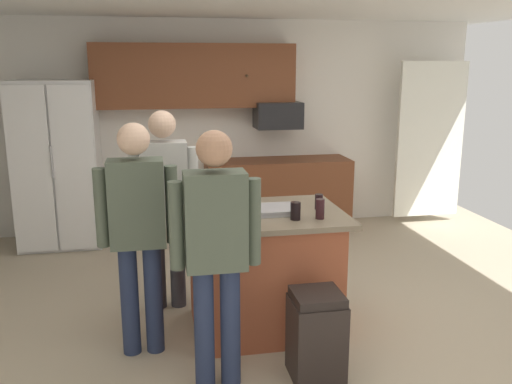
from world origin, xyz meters
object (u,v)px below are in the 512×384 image
person_host_foreground (216,244)px  serving_tray (267,210)px  glass_stout_tall (215,195)px  mug_blue_stoneware (247,218)px  trash_bin (316,335)px  tumbler_amber (229,215)px  glass_dark_ale (295,211)px  refrigerator (58,164)px  glass_short_whisky (319,202)px  kitchen_island (263,270)px  microwave_over_range (278,115)px  mug_ceramic_white (236,198)px  person_guest_by_door (165,197)px  person_elder_center (138,225)px  glass_pilsner (320,209)px

person_host_foreground → serving_tray: size_ratio=3.84×
glass_stout_tall → mug_blue_stoneware: (0.16, -0.59, -0.03)m
serving_tray → trash_bin: serving_tray is taller
mug_blue_stoneware → tumbler_amber: bearing=156.9°
glass_dark_ale → serving_tray: 0.28m
refrigerator → tumbler_amber: bearing=-60.2°
glass_stout_tall → glass_short_whisky: size_ratio=1.40×
kitchen_island → microwave_over_range: bearing=74.6°
mug_ceramic_white → tumbler_amber: bearing=-104.4°
refrigerator → glass_dark_ale: bearing=-52.9°
glass_short_whisky → mug_blue_stoneware: bearing=-153.1°
person_host_foreground → trash_bin: 0.94m
kitchen_island → glass_stout_tall: 0.71m
tumbler_amber → glass_dark_ale: tumbler_amber is taller
refrigerator → glass_dark_ale: (2.07, -2.74, 0.08)m
person_guest_by_door → mug_blue_stoneware: 1.01m
microwave_over_range → trash_bin: (-0.51, -3.37, -1.15)m
person_elder_center → mug_blue_stoneware: 0.77m
glass_stout_tall → microwave_over_range: bearing=65.7°
glass_stout_tall → glass_dark_ale: 0.74m
microwave_over_range → mug_ceramic_white: size_ratio=4.63×
kitchen_island → person_elder_center: person_elder_center is taller
person_guest_by_door → person_elder_center: bearing=-69.1°
tumbler_amber → refrigerator: bearing=119.8°
microwave_over_range → glass_stout_tall: (-1.06, -2.34, -0.41)m
person_host_foreground → trash_bin: bearing=-60.5°
microwave_over_range → glass_dark_ale: bearing=-100.5°
person_host_foreground → glass_stout_tall: person_host_foreground is taller
refrigerator → trash_bin: 3.92m
person_elder_center → mug_ceramic_white: size_ratio=13.95×
refrigerator → person_guest_by_door: bearing=-59.5°
refrigerator → mug_ceramic_white: refrigerator is taller
glass_dark_ale → person_guest_by_door: bearing=139.5°
kitchen_island → glass_pilsner: 0.71m
person_host_foreground → mug_ceramic_white: person_host_foreground is taller
glass_short_whisky → glass_dark_ale: glass_dark_ale is taller
person_elder_center → glass_dark_ale: (1.13, -0.04, 0.05)m
mug_blue_stoneware → refrigerator: bearing=121.3°
glass_pilsner → serving_tray: 0.42m
person_elder_center → glass_stout_tall: (0.60, 0.47, 0.07)m
tumbler_amber → glass_dark_ale: bearing=1.6°
kitchen_island → refrigerator: bearing=127.0°
glass_pilsner → serving_tray: (-0.35, 0.23, -0.05)m
glass_short_whisky → glass_pilsner: glass_pilsner is taller
kitchen_island → mug_ceramic_white: bearing=119.4°
glass_pilsner → refrigerator: bearing=129.4°
person_host_foreground → tumbler_amber: bearing=14.5°
glass_dark_ale → refrigerator: bearing=127.1°
glass_short_whisky → serving_tray: bearing=-176.4°
person_host_foreground → glass_stout_tall: (0.11, 1.00, 0.07)m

